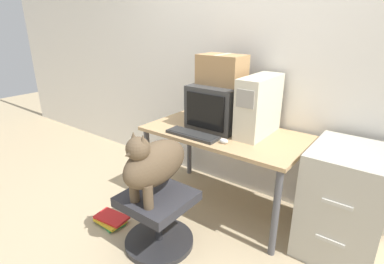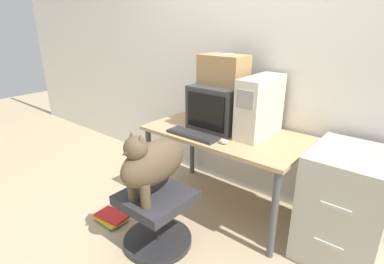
{
  "view_description": "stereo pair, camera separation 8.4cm",
  "coord_description": "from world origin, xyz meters",
  "px_view_note": "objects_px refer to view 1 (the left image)",
  "views": [
    {
      "loc": [
        1.21,
        -1.69,
        1.59
      ],
      "look_at": [
        -0.11,
        0.05,
        0.78
      ],
      "focal_mm": 28.0,
      "sensor_mm": 36.0,
      "label": 1
    },
    {
      "loc": [
        1.27,
        -1.63,
        1.59
      ],
      "look_at": [
        -0.11,
        0.05,
        0.78
      ],
      "focal_mm": 28.0,
      "sensor_mm": 36.0,
      "label": 2
    }
  ],
  "objects_px": {
    "dog": "(154,163)",
    "office_chair": "(158,217)",
    "filing_cabinet": "(344,202)",
    "book_stack_floor": "(111,220)",
    "crt_monitor": "(220,105)",
    "cardboard_box": "(222,70)",
    "keyboard": "(192,134)",
    "pc_tower": "(259,106)"
  },
  "relations": [
    {
      "from": "book_stack_floor",
      "to": "crt_monitor",
      "type": "bearing_deg",
      "value": 61.45
    },
    {
      "from": "office_chair",
      "to": "cardboard_box",
      "type": "xyz_separation_m",
      "value": [
        -0.0,
        0.83,
        0.98
      ]
    },
    {
      "from": "pc_tower",
      "to": "dog",
      "type": "distance_m",
      "value": 0.96
    },
    {
      "from": "keyboard",
      "to": "dog",
      "type": "relative_size",
      "value": 0.81
    },
    {
      "from": "dog",
      "to": "filing_cabinet",
      "type": "relative_size",
      "value": 0.7
    },
    {
      "from": "crt_monitor",
      "to": "filing_cabinet",
      "type": "xyz_separation_m",
      "value": [
        1.08,
        -0.06,
        -0.51
      ]
    },
    {
      "from": "book_stack_floor",
      "to": "dog",
      "type": "bearing_deg",
      "value": 5.54
    },
    {
      "from": "office_chair",
      "to": "cardboard_box",
      "type": "bearing_deg",
      "value": 90.19
    },
    {
      "from": "keyboard",
      "to": "dog",
      "type": "bearing_deg",
      "value": -85.27
    },
    {
      "from": "cardboard_box",
      "to": "keyboard",
      "type": "bearing_deg",
      "value": -96.06
    },
    {
      "from": "pc_tower",
      "to": "filing_cabinet",
      "type": "relative_size",
      "value": 0.63
    },
    {
      "from": "cardboard_box",
      "to": "book_stack_floor",
      "type": "relative_size",
      "value": 1.33
    },
    {
      "from": "dog",
      "to": "cardboard_box",
      "type": "height_order",
      "value": "cardboard_box"
    },
    {
      "from": "crt_monitor",
      "to": "dog",
      "type": "xyz_separation_m",
      "value": [
        0.0,
        -0.85,
        -0.22
      ]
    },
    {
      "from": "pc_tower",
      "to": "office_chair",
      "type": "distance_m",
      "value": 1.16
    },
    {
      "from": "crt_monitor",
      "to": "book_stack_floor",
      "type": "relative_size",
      "value": 1.68
    },
    {
      "from": "keyboard",
      "to": "filing_cabinet",
      "type": "xyz_separation_m",
      "value": [
        1.12,
        0.29,
        -0.34
      ]
    },
    {
      "from": "office_chair",
      "to": "book_stack_floor",
      "type": "height_order",
      "value": "office_chair"
    },
    {
      "from": "pc_tower",
      "to": "book_stack_floor",
      "type": "bearing_deg",
      "value": -133.1
    },
    {
      "from": "crt_monitor",
      "to": "dog",
      "type": "bearing_deg",
      "value": -89.81
    },
    {
      "from": "crt_monitor",
      "to": "cardboard_box",
      "type": "relative_size",
      "value": 1.27
    },
    {
      "from": "crt_monitor",
      "to": "pc_tower",
      "type": "xyz_separation_m",
      "value": [
        0.35,
        0.01,
        0.05
      ]
    },
    {
      "from": "crt_monitor",
      "to": "filing_cabinet",
      "type": "relative_size",
      "value": 0.61
    },
    {
      "from": "crt_monitor",
      "to": "pc_tower",
      "type": "height_order",
      "value": "pc_tower"
    },
    {
      "from": "keyboard",
      "to": "cardboard_box",
      "type": "relative_size",
      "value": 1.17
    },
    {
      "from": "dog",
      "to": "office_chair",
      "type": "bearing_deg",
      "value": 90.0
    },
    {
      "from": "filing_cabinet",
      "to": "book_stack_floor",
      "type": "relative_size",
      "value": 2.75
    },
    {
      "from": "keyboard",
      "to": "filing_cabinet",
      "type": "relative_size",
      "value": 0.57
    },
    {
      "from": "office_chair",
      "to": "pc_tower",
      "type": "bearing_deg",
      "value": 67.04
    },
    {
      "from": "filing_cabinet",
      "to": "keyboard",
      "type": "bearing_deg",
      "value": -165.37
    },
    {
      "from": "book_stack_floor",
      "to": "cardboard_box",
      "type": "bearing_deg",
      "value": 61.55
    },
    {
      "from": "office_chair",
      "to": "keyboard",
      "type": "bearing_deg",
      "value": 94.94
    },
    {
      "from": "crt_monitor",
      "to": "cardboard_box",
      "type": "height_order",
      "value": "cardboard_box"
    },
    {
      "from": "crt_monitor",
      "to": "cardboard_box",
      "type": "xyz_separation_m",
      "value": [
        -0.0,
        0.0,
        0.31
      ]
    },
    {
      "from": "cardboard_box",
      "to": "book_stack_floor",
      "type": "distance_m",
      "value": 1.56
    },
    {
      "from": "keyboard",
      "to": "cardboard_box",
      "type": "distance_m",
      "value": 0.6
    },
    {
      "from": "filing_cabinet",
      "to": "crt_monitor",
      "type": "bearing_deg",
      "value": 176.78
    },
    {
      "from": "filing_cabinet",
      "to": "book_stack_floor",
      "type": "height_order",
      "value": "filing_cabinet"
    },
    {
      "from": "pc_tower",
      "to": "filing_cabinet",
      "type": "distance_m",
      "value": 0.92
    },
    {
      "from": "office_chair",
      "to": "filing_cabinet",
      "type": "xyz_separation_m",
      "value": [
        1.08,
        0.76,
        0.16
      ]
    },
    {
      "from": "office_chair",
      "to": "filing_cabinet",
      "type": "height_order",
      "value": "filing_cabinet"
    },
    {
      "from": "pc_tower",
      "to": "dog",
      "type": "bearing_deg",
      "value": -112.46
    }
  ]
}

